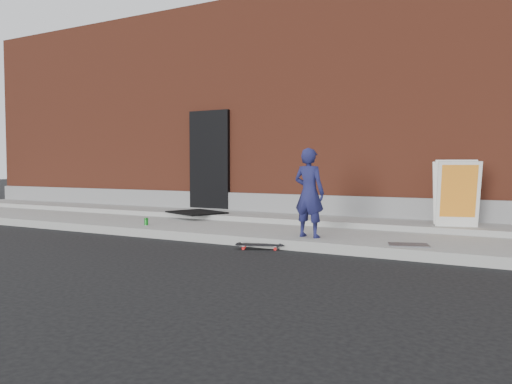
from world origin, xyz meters
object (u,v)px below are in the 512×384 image
Objects in this scene: pizza_sign at (456,193)px; soda_can at (146,221)px; skateboard at (260,245)px; child at (309,193)px.

soda_can is (-5.19, -1.72, -0.59)m from pizza_sign.
pizza_sign is at bearing 43.04° from skateboard.
pizza_sign is (1.92, 1.74, -0.04)m from child.
child is at bearing -137.77° from pizza_sign.
child is 2.59m from pizza_sign.
skateboard is 2.78m from soda_can.
skateboard is at bearing 53.49° from child.
child reaches higher than soda_can.
skateboard is 5.20× the size of soda_can.
pizza_sign is 5.50m from soda_can.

